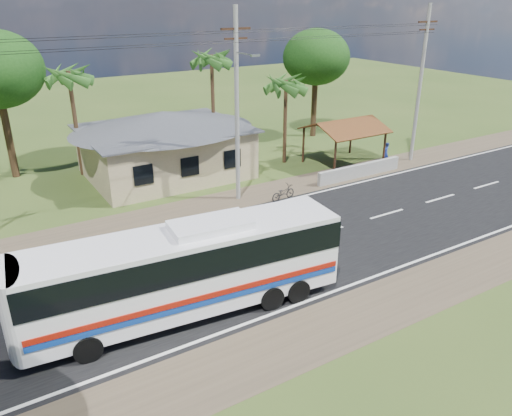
% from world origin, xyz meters
% --- Properties ---
extents(ground, '(120.00, 120.00, 0.00)m').
position_xyz_m(ground, '(0.00, 0.00, 0.00)').
color(ground, '#324B1B').
rests_on(ground, ground).
extents(road, '(120.00, 16.00, 0.03)m').
position_xyz_m(road, '(0.00, 0.00, 0.01)').
color(road, black).
rests_on(road, ground).
extents(house, '(12.40, 10.00, 5.00)m').
position_xyz_m(house, '(1.00, 13.00, 2.64)').
color(house, tan).
rests_on(house, ground).
extents(waiting_shed, '(5.20, 4.48, 3.35)m').
position_xyz_m(waiting_shed, '(13.00, 8.50, 2.73)').
color(waiting_shed, '#331C12').
rests_on(waiting_shed, ground).
extents(concrete_barrier, '(7.00, 0.30, 0.90)m').
position_xyz_m(concrete_barrier, '(12.00, 5.60, 0.45)').
color(concrete_barrier, '#9E9E99').
rests_on(concrete_barrier, ground).
extents(utility_poles, '(32.80, 2.22, 11.00)m').
position_xyz_m(utility_poles, '(2.67, 6.49, 5.77)').
color(utility_poles, '#9E9E99').
rests_on(utility_poles, ground).
extents(palm_near, '(2.80, 2.80, 6.70)m').
position_xyz_m(palm_near, '(9.50, 11.00, 5.71)').
color(palm_near, '#47301E').
rests_on(palm_near, ground).
extents(palm_mid, '(2.80, 2.80, 8.20)m').
position_xyz_m(palm_mid, '(6.00, 15.50, 7.16)').
color(palm_mid, '#47301E').
rests_on(palm_mid, ground).
extents(palm_far, '(2.80, 2.80, 7.70)m').
position_xyz_m(palm_far, '(-4.00, 16.00, 6.68)').
color(palm_far, '#47301E').
rests_on(palm_far, ground).
extents(tree_behind_shed, '(5.60, 5.60, 9.02)m').
position_xyz_m(tree_behind_shed, '(16.00, 16.00, 6.68)').
color(tree_behind_shed, '#47301E').
rests_on(tree_behind_shed, ground).
extents(coach_bus, '(12.20, 3.68, 3.73)m').
position_xyz_m(coach_bus, '(-4.52, -2.91, 2.13)').
color(coach_bus, white).
rests_on(coach_bus, ground).
extents(motorcycle, '(1.83, 0.88, 0.92)m').
position_xyz_m(motorcycle, '(5.21, 4.89, 0.46)').
color(motorcycle, black).
rests_on(motorcycle, ground).
extents(person, '(0.67, 0.55, 1.57)m').
position_xyz_m(person, '(15.72, 6.91, 0.79)').
color(person, navy).
rests_on(person, ground).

